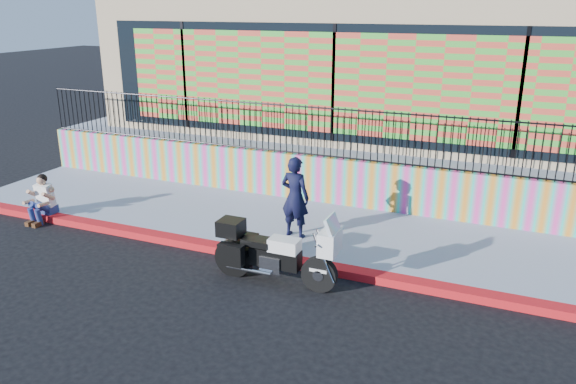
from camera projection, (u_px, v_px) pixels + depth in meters
The scene contains 10 objects.
ground at pixel (262, 260), 10.81m from camera, with size 90.00×90.00×0.00m, color black.
red_curb at pixel (262, 256), 10.78m from camera, with size 16.00×0.30×0.15m, color red.
sidewalk at pixel (294, 226), 12.22m from camera, with size 16.00×3.00×0.15m, color #949FB2.
mural_wall at pixel (320, 179), 13.42m from camera, with size 16.00×0.20×1.10m, color #E43C9A.
metal_fence at pixel (320, 132), 13.06m from camera, with size 15.80×0.04×1.20m, color black, non-canonical shape.
elevated_platform at pixel (374, 138), 17.90m from camera, with size 16.00×10.00×1.25m, color #949FB2.
storefront_building at pixel (376, 54), 16.87m from camera, with size 14.00×8.06×4.00m.
police_motorcycle at pixel (273, 251), 9.75m from camera, with size 2.26×0.75×1.41m.
police_officer at pixel (295, 197), 11.27m from camera, with size 0.61×0.40×1.68m, color black.
seated_man at pixel (41, 203), 12.55m from camera, with size 0.54×0.71×1.06m.
Camera 1 is at (4.30, -8.86, 4.68)m, focal length 35.00 mm.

